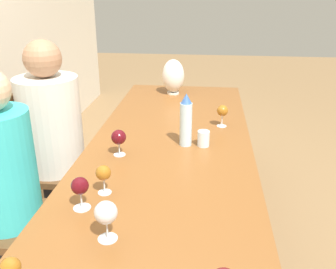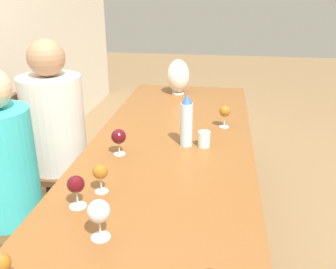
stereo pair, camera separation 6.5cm
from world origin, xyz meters
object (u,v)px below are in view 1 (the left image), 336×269
(wine_glass_6, at_px, (106,213))
(person_far, at_px, (54,135))
(wine_glass_3, at_px, (119,138))
(person_near, at_px, (7,183))
(wine_glass_1, at_px, (222,111))
(wine_glass_4, at_px, (11,269))
(water_bottle, at_px, (186,121))
(chair_far, at_px, (44,159))
(wine_glass_5, at_px, (80,187))
(vase, at_px, (173,76))
(water_tumbler, at_px, (204,139))
(wine_glass_2, at_px, (103,174))

(wine_glass_6, height_order, person_far, person_far)
(wine_glass_3, bearing_deg, person_near, 115.68)
(wine_glass_1, relative_size, wine_glass_4, 1.11)
(water_bottle, bearing_deg, chair_far, 79.36)
(person_far, bearing_deg, person_near, 179.80)
(water_bottle, xyz_separation_m, person_near, (-0.42, 0.85, -0.21))
(wine_glass_3, height_order, wine_glass_5, wine_glass_3)
(wine_glass_1, relative_size, wine_glass_5, 1.01)
(wine_glass_5, relative_size, person_near, 0.11)
(wine_glass_1, distance_m, wine_glass_3, 0.74)
(vase, relative_size, chair_far, 0.30)
(water_tumbler, xyz_separation_m, chair_far, (0.18, 1.04, -0.27))
(wine_glass_3, relative_size, chair_far, 0.15)
(wine_glass_2, relative_size, wine_glass_6, 0.86)
(vase, distance_m, wine_glass_2, 1.60)
(wine_glass_6, distance_m, person_far, 1.23)
(wine_glass_3, xyz_separation_m, person_far, (0.35, 0.51, -0.15))
(person_far, bearing_deg, wine_glass_2, -144.04)
(person_far, bearing_deg, vase, -38.30)
(wine_glass_3, relative_size, wine_glass_4, 1.12)
(wine_glass_1, distance_m, wine_glass_2, 1.02)
(wine_glass_2, bearing_deg, wine_glass_3, 3.60)
(chair_far, distance_m, person_far, 0.20)
(wine_glass_2, bearing_deg, person_near, 75.24)
(person_far, bearing_deg, water_tumbler, -100.72)
(chair_far, distance_m, person_near, 0.62)
(water_bottle, height_order, wine_glass_6, water_bottle)
(water_tumbler, xyz_separation_m, wine_glass_1, (0.32, -0.11, 0.06))
(water_tumbler, bearing_deg, person_far, 79.28)
(water_bottle, bearing_deg, person_far, 78.26)
(vase, relative_size, wine_glass_4, 2.22)
(wine_glass_2, relative_size, person_far, 0.10)
(water_bottle, bearing_deg, vase, 9.39)
(wine_glass_6, bearing_deg, chair_far, 34.55)
(wine_glass_5, height_order, chair_far, chair_far)
(water_bottle, relative_size, wine_glass_2, 2.27)
(person_near, distance_m, person_far, 0.59)
(vase, height_order, person_far, person_far)
(wine_glass_4, relative_size, wine_glass_6, 0.83)
(wine_glass_4, xyz_separation_m, chair_far, (1.32, 0.51, -0.32))
(water_bottle, distance_m, wine_glass_4, 1.22)
(person_far, bearing_deg, wine_glass_4, -162.29)
(wine_glass_5, bearing_deg, person_far, 28.77)
(wine_glass_5, relative_size, chair_far, 0.15)
(wine_glass_2, relative_size, wine_glass_5, 0.95)
(person_near, xyz_separation_m, person_far, (0.59, -0.00, 0.01))
(vase, xyz_separation_m, wine_glass_2, (-1.59, 0.14, -0.05))
(chair_far, height_order, person_far, person_far)
(wine_glass_5, xyz_separation_m, wine_glass_6, (-0.18, -0.15, 0.01))
(wine_glass_1, relative_size, wine_glass_3, 0.99)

